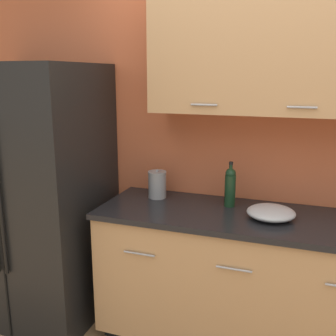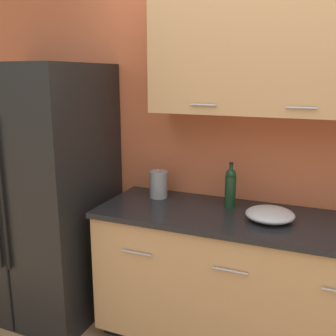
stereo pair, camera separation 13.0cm
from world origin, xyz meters
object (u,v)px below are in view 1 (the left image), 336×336
object	(u,v)px
refrigerator	(38,194)
wine_bottle	(230,186)
steel_canister	(157,184)
mixing_bowl	(271,213)

from	to	relation	value
refrigerator	wine_bottle	bearing A→B (deg)	8.31
refrigerator	steel_canister	bearing A→B (deg)	14.24
refrigerator	wine_bottle	world-z (taller)	refrigerator
refrigerator	wine_bottle	distance (m)	1.36
refrigerator	wine_bottle	xyz separation A→B (m)	(1.34, 0.20, 0.14)
steel_canister	mixing_bowl	bearing A→B (deg)	-11.38
steel_canister	wine_bottle	bearing A→B (deg)	-1.72
wine_bottle	mixing_bowl	world-z (taller)	wine_bottle
mixing_bowl	wine_bottle	bearing A→B (deg)	152.57
wine_bottle	steel_canister	xyz separation A→B (m)	(-0.51, 0.02, -0.04)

